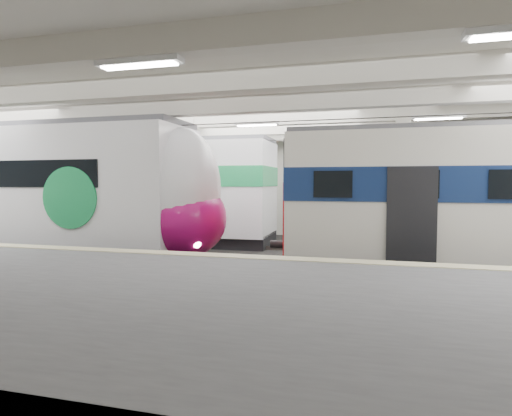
% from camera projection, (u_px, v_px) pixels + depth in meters
% --- Properties ---
extents(station_hall, '(36.00, 24.00, 5.75)m').
position_uv_depth(station_hall, '(222.00, 168.00, 11.68)').
color(station_hall, black).
rests_on(station_hall, ground).
extents(modern_emu, '(15.35, 3.17, 4.88)m').
position_uv_depth(modern_emu, '(40.00, 195.00, 15.36)').
color(modern_emu, white).
rests_on(modern_emu, ground).
extents(far_train, '(15.40, 3.37, 4.85)m').
position_uv_depth(far_train, '(117.00, 190.00, 20.77)').
color(far_train, white).
rests_on(far_train, ground).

